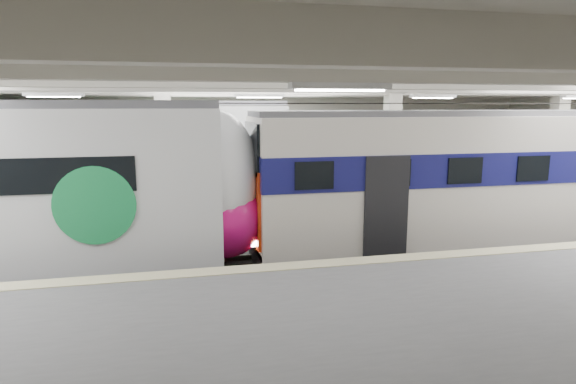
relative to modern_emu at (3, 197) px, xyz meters
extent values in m
cube|color=black|center=(6.96, 0.00, -2.39)|extent=(36.00, 24.00, 0.10)
cube|color=silver|center=(6.96, 0.00, 3.21)|extent=(36.00, 24.00, 0.20)
cube|color=beige|center=(6.96, 10.00, 0.41)|extent=(30.00, 0.10, 5.50)
cube|color=beige|center=(6.96, -10.00, 0.41)|extent=(30.00, 0.10, 5.50)
cube|color=#58595B|center=(6.96, -6.50, -1.79)|extent=(30.00, 7.00, 1.10)
cube|color=beige|center=(6.96, -3.25, -1.23)|extent=(30.00, 0.50, 0.02)
cube|color=beige|center=(3.96, 3.00, 0.41)|extent=(0.50, 0.50, 5.50)
cube|color=beige|center=(11.96, 3.00, 0.41)|extent=(0.50, 0.50, 5.50)
cube|color=beige|center=(18.96, 3.00, 0.41)|extent=(0.50, 0.50, 5.50)
cube|color=beige|center=(6.96, 0.00, 2.91)|extent=(30.00, 18.00, 0.50)
cube|color=#59544C|center=(6.96, 0.00, -2.26)|extent=(30.00, 1.52, 0.16)
cube|color=#59544C|center=(6.96, 5.50, -2.26)|extent=(30.00, 1.52, 0.16)
cylinder|color=black|center=(6.96, 0.00, 2.36)|extent=(30.00, 0.03, 0.03)
cylinder|color=black|center=(6.96, 5.50, 2.36)|extent=(30.00, 0.03, 0.03)
cube|color=white|center=(6.96, -2.00, 2.58)|extent=(26.00, 8.40, 0.12)
ellipsoid|color=silver|center=(5.45, 0.00, 0.19)|extent=(2.40, 2.97, 3.99)
ellipsoid|color=#C11066|center=(5.57, 0.00, -0.70)|extent=(2.55, 3.03, 2.44)
cylinder|color=#1A934C|center=(2.46, -1.54, -0.01)|extent=(1.88, 0.06, 1.88)
cube|color=beige|center=(13.19, 0.00, 0.07)|extent=(13.46, 2.95, 3.83)
cube|color=#131455|center=(13.19, 0.00, 0.53)|extent=(13.50, 3.01, 0.93)
cube|color=red|center=(6.42, 0.00, -0.46)|extent=(0.08, 2.51, 2.11)
cube|color=black|center=(6.42, 0.00, 1.14)|extent=(0.08, 2.36, 1.38)
cube|color=#4C4C51|center=(13.19, 0.00, 2.07)|extent=(13.46, 2.30, 0.16)
cube|color=black|center=(13.19, 0.00, -1.99)|extent=(13.46, 2.07, 0.70)
cube|color=silver|center=(0.78, 5.50, 0.21)|extent=(15.25, 3.69, 4.11)
cube|color=#1A934C|center=(0.78, 5.50, 0.75)|extent=(15.30, 3.76, 0.86)
cube|color=#4C4C51|center=(0.78, 5.50, 2.37)|extent=(15.23, 3.15, 0.16)
cube|color=black|center=(0.78, 5.50, -2.04)|extent=(15.24, 3.37, 0.60)
camera|label=1|loc=(4.53, -13.29, 2.33)|focal=30.00mm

